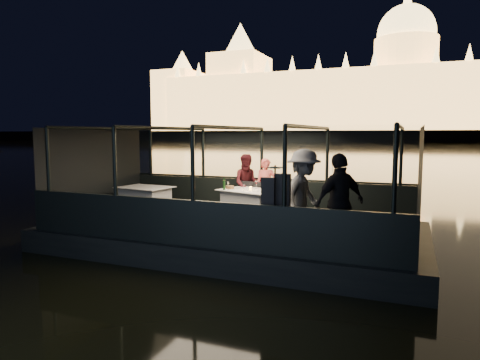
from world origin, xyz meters
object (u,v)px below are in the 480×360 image
at_px(dining_table_aft, 145,199).
at_px(passenger_stripe, 304,200).
at_px(coat_stand, 275,203).
at_px(passenger_dark, 340,206).
at_px(person_man_maroon, 248,186).
at_px(wine_bottle, 224,184).
at_px(chair_port_right, 259,200).
at_px(person_woman_coral, 266,187).
at_px(dining_table_central, 250,205).
at_px(chair_port_left, 244,199).

xyz_separation_m(dining_table_aft, passenger_stripe, (4.74, -1.51, 0.47)).
height_order(coat_stand, passenger_dark, passenger_dark).
xyz_separation_m(person_man_maroon, wine_bottle, (-0.23, -1.04, 0.17)).
relative_size(chair_port_right, person_woman_coral, 0.59).
bearing_deg(person_woman_coral, coat_stand, -84.81).
height_order(dining_table_aft, passenger_stripe, passenger_stripe).
bearing_deg(wine_bottle, dining_table_central, 22.11).
distance_m(chair_port_right, coat_stand, 3.34).
xyz_separation_m(dining_table_central, dining_table_aft, (-2.96, -0.23, 0.00)).
xyz_separation_m(dining_table_aft, chair_port_left, (2.62, 0.68, 0.06)).
distance_m(coat_stand, person_woman_coral, 3.59).
bearing_deg(dining_table_aft, chair_port_right, 12.69).
height_order(coat_stand, wine_bottle, coat_stand).
xyz_separation_m(dining_table_aft, person_woman_coral, (3.12, 1.02, 0.36)).
bearing_deg(person_woman_coral, chair_port_right, -119.79).
bearing_deg(dining_table_central, chair_port_left, 127.29).
relative_size(chair_port_right, person_man_maroon, 0.55).
bearing_deg(wine_bottle, coat_stand, -48.59).
xyz_separation_m(dining_table_central, wine_bottle, (-0.60, -0.24, 0.53)).
relative_size(dining_table_central, coat_stand, 0.91).
distance_m(dining_table_central, passenger_stripe, 2.53).
relative_size(chair_port_right, passenger_dark, 0.49).
distance_m(person_woman_coral, wine_bottle, 1.29).
height_order(dining_table_aft, chair_port_right, chair_port_right).
distance_m(person_man_maroon, wine_bottle, 1.08).
distance_m(person_woman_coral, passenger_dark, 3.80).
distance_m(chair_port_left, coat_stand, 3.54).
distance_m(chair_port_left, person_man_maroon, 0.46).
bearing_deg(wine_bottle, dining_table_aft, 179.75).
height_order(chair_port_left, wine_bottle, wine_bottle).
bearing_deg(person_woman_coral, dining_table_central, -117.40).
distance_m(passenger_dark, wine_bottle, 3.69).
relative_size(coat_stand, passenger_stripe, 0.85).
relative_size(person_man_maroon, passenger_stripe, 0.86).
xyz_separation_m(chair_port_left, passenger_stripe, (2.13, -2.19, 0.40)).
relative_size(chair_port_left, wine_bottle, 2.97).
distance_m(coat_stand, passenger_stripe, 0.89).
bearing_deg(chair_port_right, passenger_dark, -64.72).
height_order(passenger_stripe, wine_bottle, passenger_stripe).
xyz_separation_m(chair_port_left, person_man_maroon, (-0.02, 0.34, 0.30)).
bearing_deg(dining_table_central, passenger_dark, -40.32).
bearing_deg(chair_port_right, person_woman_coral, 57.92).
distance_m(chair_port_right, passenger_dark, 3.62).
xyz_separation_m(dining_table_aft, wine_bottle, (2.36, -0.01, 0.53)).
bearing_deg(coat_stand, passenger_dark, 19.82).
bearing_deg(passenger_stripe, coat_stand, 167.97).
relative_size(dining_table_aft, passenger_stripe, 0.74).
height_order(passenger_dark, wine_bottle, passenger_dark).
height_order(dining_table_aft, chair_port_left, chair_port_left).
bearing_deg(dining_table_aft, person_man_maroon, 21.61).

